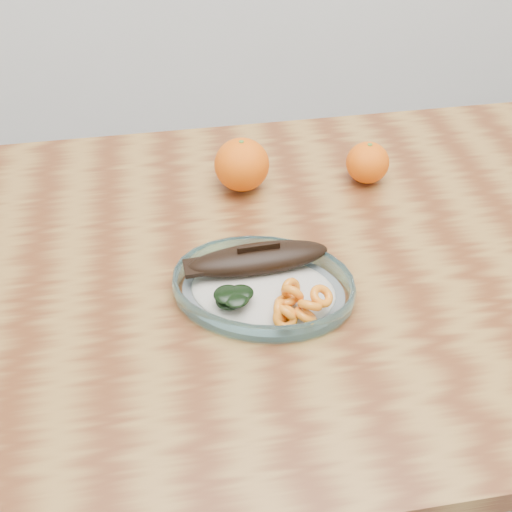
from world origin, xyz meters
The scene contains 5 objects.
ground centered at (0.00, 0.00, 0.00)m, with size 3.00×3.00×0.00m, color slate.
dining_table centered at (0.00, 0.00, 0.65)m, with size 1.20×0.80×0.75m.
plated_meal centered at (-0.10, -0.07, 0.77)m, with size 0.57×0.57×0.08m.
orange_left centered at (-0.09, 0.19, 0.80)m, with size 0.09×0.09×0.09m, color #F15A04.
orange_right centered at (0.12, 0.18, 0.79)m, with size 0.07×0.07×0.07m, color #F15A04.
Camera 1 is at (-0.21, -0.69, 1.38)m, focal length 45.00 mm.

